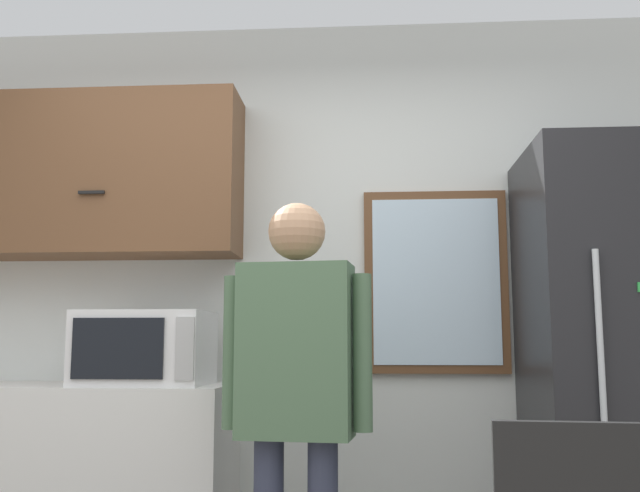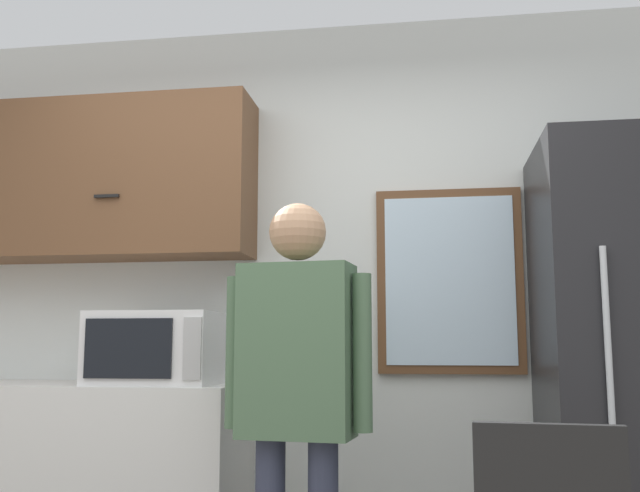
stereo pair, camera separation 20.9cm
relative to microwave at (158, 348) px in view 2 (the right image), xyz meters
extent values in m
cube|color=silver|center=(0.60, 0.38, 0.26)|extent=(6.00, 0.06, 2.70)
cube|color=silver|center=(-0.62, 0.06, -0.63)|extent=(1.96, 0.58, 0.93)
cube|color=brown|center=(-0.62, 0.19, 0.81)|extent=(1.96, 0.32, 0.77)
cube|color=black|center=(-0.28, 0.01, 0.70)|extent=(0.12, 0.01, 0.01)
cube|color=white|center=(0.00, 0.00, 0.00)|extent=(0.54, 0.42, 0.32)
cube|color=black|center=(-0.05, -0.21, 0.00)|extent=(0.38, 0.01, 0.25)
cube|color=#B2B2B2|center=(0.23, -0.21, 0.00)|extent=(0.08, 0.01, 0.25)
cube|color=#4C6B4C|center=(0.70, -0.40, 0.00)|extent=(0.43, 0.26, 0.64)
sphere|color=tan|center=(0.70, -0.40, 0.44)|extent=(0.22, 0.22, 0.22)
cylinder|color=#4C6B4C|center=(0.45, -0.38, -0.01)|extent=(0.07, 0.07, 0.57)
cylinder|color=#4C6B4C|center=(0.94, -0.43, -0.01)|extent=(0.07, 0.07, 0.57)
cylinder|color=silver|center=(1.81, -0.38, 0.03)|extent=(0.02, 0.02, 0.68)
cube|color=brown|center=(1.28, 0.34, 0.31)|extent=(0.67, 0.04, 0.86)
cube|color=silver|center=(1.28, 0.32, 0.31)|extent=(0.59, 0.01, 0.78)
camera|label=1|loc=(0.97, -3.06, 0.01)|focal=40.00mm
camera|label=2|loc=(1.18, -3.03, 0.01)|focal=40.00mm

